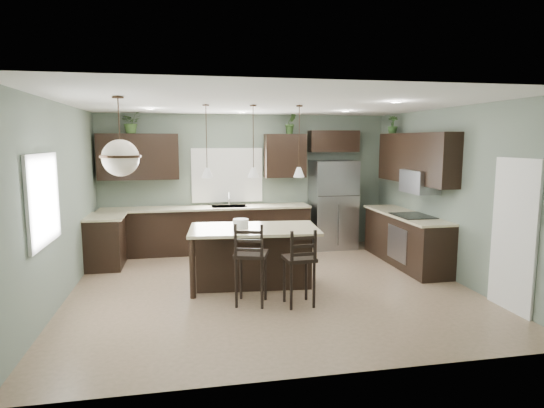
{
  "coord_description": "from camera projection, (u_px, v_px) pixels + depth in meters",
  "views": [
    {
      "loc": [
        -1.27,
        -6.71,
        2.26
      ],
      "look_at": [
        0.1,
        0.4,
        1.25
      ],
      "focal_mm": 30.0,
      "sensor_mm": 36.0,
      "label": 1
    }
  ],
  "objects": [
    {
      "name": "refrigerator",
      "position": [
        333.0,
        204.0,
        9.61
      ],
      "size": [
        0.9,
        0.74,
        1.85
      ],
      "primitive_type": "cube",
      "color": "#92939A",
      "rests_on": "ground"
    },
    {
      "name": "right_upper_cabs",
      "position": [
        415.0,
        158.0,
        8.19
      ],
      "size": [
        0.34,
        2.35,
        0.9
      ],
      "primitive_type": "cube",
      "color": "black",
      "rests_on": "room_shell"
    },
    {
      "name": "microwave",
      "position": [
        420.0,
        182.0,
        7.97
      ],
      "size": [
        0.4,
        0.75,
        0.4
      ],
      "primitive_type": "cube",
      "color": "gray",
      "rests_on": "right_upper_cabs"
    },
    {
      "name": "right_countertop",
      "position": [
        405.0,
        215.0,
        8.31
      ],
      "size": [
        0.66,
        2.35,
        0.04
      ],
      "primitive_type": "cube",
      "color": "beige",
      "rests_on": "right_lower_cabs"
    },
    {
      "name": "wall_oven_front",
      "position": [
        397.0,
        244.0,
        8.05
      ],
      "size": [
        0.01,
        0.72,
        0.6
      ],
      "primitive_type": "cube",
      "color": "gray",
      "rests_on": "right_lower_cabs"
    },
    {
      "name": "kitchen_island",
      "position": [
        254.0,
        257.0,
        7.09
      ],
      "size": [
        2.06,
        1.29,
        0.92
      ],
      "primitive_type": "cube",
      "rotation": [
        0.0,
        0.0,
        -0.09
      ],
      "color": "black",
      "rests_on": "ground"
    },
    {
      "name": "window_left",
      "position": [
        42.0,
        200.0,
        5.52
      ],
      "size": [
        0.02,
        1.1,
        1.0
      ],
      "primitive_type": "cube",
      "color": "white",
      "rests_on": "room_shell"
    },
    {
      "name": "pendant_right",
      "position": [
        299.0,
        141.0,
        6.92
      ],
      "size": [
        0.17,
        0.17,
        1.1
      ],
      "primitive_type": null,
      "color": "silver",
      "rests_on": "room_shell"
    },
    {
      "name": "room_shell",
      "position": [
        271.0,
        178.0,
        6.84
      ],
      "size": [
        6.0,
        6.0,
        6.0
      ],
      "color": "slate",
      "rests_on": "ground"
    },
    {
      "name": "chandelier",
      "position": [
        120.0,
        137.0,
        5.55
      ],
      "size": [
        0.49,
        0.49,
        0.98
      ],
      "primitive_type": null,
      "color": "beige",
      "rests_on": "room_shell"
    },
    {
      "name": "ground",
      "position": [
        271.0,
        287.0,
        7.08
      ],
      "size": [
        6.0,
        6.0,
        0.0
      ],
      "primitive_type": "plane",
      "color": "#9E8466",
      "rests_on": "ground"
    },
    {
      "name": "window_back",
      "position": [
        227.0,
        175.0,
        9.45
      ],
      "size": [
        1.35,
        0.02,
        1.0
      ],
      "primitive_type": "cube",
      "color": "white",
      "rests_on": "room_shell"
    },
    {
      "name": "serving_dish",
      "position": [
        241.0,
        223.0,
        7.0
      ],
      "size": [
        0.24,
        0.24,
        0.14
      ],
      "primitive_type": "cylinder",
      "color": "white",
      "rests_on": "kitchen_island"
    },
    {
      "name": "back_lower_cabs",
      "position": [
        207.0,
        230.0,
        9.24
      ],
      "size": [
        4.2,
        0.6,
        0.9
      ],
      "primitive_type": "cube",
      "color": "black",
      "rests_on": "ground"
    },
    {
      "name": "left_return_countertop",
      "position": [
        105.0,
        217.0,
        8.1
      ],
      "size": [
        0.66,
        0.96,
        0.04
      ],
      "primitive_type": "cube",
      "color": "beige",
      "rests_on": "left_return_cabs"
    },
    {
      "name": "pendant_center",
      "position": [
        253.0,
        141.0,
        6.85
      ],
      "size": [
        0.17,
        0.17,
        1.1
      ],
      "primitive_type": null,
      "color": "white",
      "rests_on": "room_shell"
    },
    {
      "name": "sink_inset",
      "position": [
        229.0,
        206.0,
        9.24
      ],
      "size": [
        0.7,
        0.45,
        0.01
      ],
      "primitive_type": "cube",
      "color": "gray",
      "rests_on": "back_countertop"
    },
    {
      "name": "fridge_header",
      "position": [
        333.0,
        141.0,
        9.62
      ],
      "size": [
        1.05,
        0.34,
        0.45
      ],
      "primitive_type": "cube",
      "color": "black",
      "rests_on": "room_shell"
    },
    {
      "name": "back_upper_right",
      "position": [
        285.0,
        156.0,
        9.47
      ],
      "size": [
        0.85,
        0.34,
        0.9
      ],
      "primitive_type": "cube",
      "color": "black",
      "rests_on": "room_shell"
    },
    {
      "name": "plant_back_left",
      "position": [
        131.0,
        122.0,
        8.77
      ],
      "size": [
        0.49,
        0.46,
        0.44
      ],
      "primitive_type": "imported",
      "rotation": [
        0.0,
        0.0,
        0.37
      ],
      "color": "#335223",
      "rests_on": "back_upper_left"
    },
    {
      "name": "left_return_cabs",
      "position": [
        106.0,
        242.0,
        8.16
      ],
      "size": [
        0.6,
        0.9,
        0.9
      ],
      "primitive_type": "cube",
      "color": "black",
      "rests_on": "ground"
    },
    {
      "name": "back_upper_left",
      "position": [
        139.0,
        157.0,
        8.91
      ],
      "size": [
        1.55,
        0.34,
        0.9
      ],
      "primitive_type": "cube",
      "color": "black",
      "rests_on": "room_shell"
    },
    {
      "name": "back_countertop",
      "position": [
        207.0,
        208.0,
        9.15
      ],
      "size": [
        4.2,
        0.66,
        0.04
      ],
      "primitive_type": "cube",
      "color": "beige",
      "rests_on": "back_lower_cabs"
    },
    {
      "name": "right_lower_cabs",
      "position": [
        405.0,
        240.0,
        8.37
      ],
      "size": [
        0.6,
        2.35,
        0.9
      ],
      "primitive_type": "cube",
      "color": "black",
      "rests_on": "ground"
    },
    {
      "name": "cooktop",
      "position": [
        413.0,
        216.0,
        8.03
      ],
      "size": [
        0.58,
        0.75,
        0.02
      ],
      "primitive_type": "cube",
      "color": "black",
      "rests_on": "right_countertop"
    },
    {
      "name": "faucet",
      "position": [
        229.0,
        200.0,
        9.19
      ],
      "size": [
        0.02,
        0.02,
        0.28
      ],
      "primitive_type": "cylinder",
      "color": "silver",
      "rests_on": "back_countertop"
    },
    {
      "name": "plant_right_wall",
      "position": [
        393.0,
        125.0,
        8.98
      ],
      "size": [
        0.24,
        0.24,
        0.35
      ],
      "primitive_type": "imported",
      "rotation": [
        0.0,
        0.0,
        -0.27
      ],
      "color": "#294920",
      "rests_on": "right_upper_cabs"
    },
    {
      "name": "pantry_door",
      "position": [
        514.0,
        236.0,
        5.99
      ],
      "size": [
        0.04,
        0.82,
        2.04
      ],
      "primitive_type": "cube",
      "color": "white",
      "rests_on": "ground"
    },
    {
      "name": "plant_back_right",
      "position": [
        291.0,
        123.0,
        9.37
      ],
      "size": [
        0.28,
        0.25,
        0.44
      ],
      "primitive_type": "imported",
      "rotation": [
        0.0,
        0.0,
        0.23
      ],
      "color": "#335525",
      "rests_on": "back_upper_right"
    },
    {
      "name": "bar_stool_center",
      "position": [
        251.0,
        263.0,
        6.26
      ],
      "size": [
        0.54,
        0.54,
        1.17
      ],
      "primitive_type": "cube",
      "rotation": [
        0.0,
        0.0,
        -0.3
      ],
      "color": "black",
      "rests_on": "ground"
    },
    {
      "name": "pendant_left",
      "position": [
        207.0,
        141.0,
        6.78
      ],
      "size": [
        0.17,
        0.17,
        1.1
      ],
      "primitive_type": null,
      "color": "white",
      "rests_on": "room_shell"
    },
    {
      "name": "bar_stool_right",
      "position": [
        299.0,
        267.0,
        6.23
      ],
      "size": [
        0.43,
        0.43,
        1.09
      ],
      "primitive_type": "cube",
      "rotation": [
        0.0,
        0.0,
        0.07
      ],
      "color": "black",
      "rests_on": "ground"
    }
  ]
}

